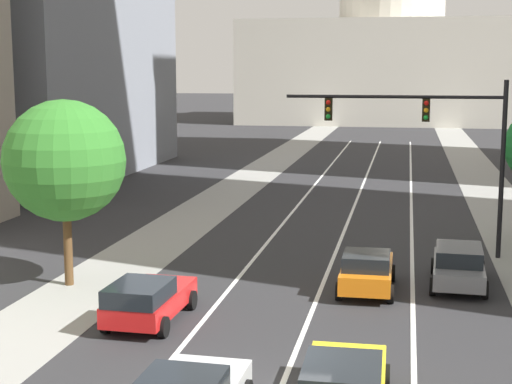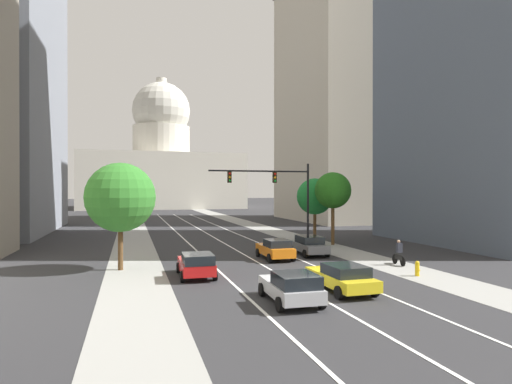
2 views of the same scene
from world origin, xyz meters
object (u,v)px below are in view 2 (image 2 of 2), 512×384
(car_yellow, at_px, (342,277))
(street_tree_near_right, at_px, (315,197))
(street_tree_far_right, at_px, (333,191))
(car_gray, at_px, (309,245))
(car_silver, at_px, (292,287))
(fire_hydrant, at_px, (417,268))
(cyclist, at_px, (399,253))
(street_tree_near_left, at_px, (120,197))
(traffic_signal_mast, at_px, (279,188))
(car_orange, at_px, (275,249))
(car_red, at_px, (196,264))
(capitol_building, at_px, (161,166))

(car_yellow, xyz_separation_m, street_tree_near_right, (7.43, 20.01, 3.72))
(street_tree_far_right, bearing_deg, car_gray, -131.91)
(car_silver, height_order, fire_hydrant, car_silver)
(car_silver, height_order, cyclist, cyclist)
(fire_hydrant, relative_size, street_tree_near_left, 0.13)
(traffic_signal_mast, distance_m, street_tree_near_left, 15.20)
(car_silver, xyz_separation_m, car_orange, (3.28, 11.89, 0.01))
(car_red, bearing_deg, car_orange, -51.54)
(fire_hydrant, bearing_deg, car_silver, -158.57)
(capitol_building, relative_size, street_tree_far_right, 6.39)
(street_tree_near_left, bearing_deg, street_tree_near_right, 30.71)
(car_red, bearing_deg, traffic_signal_mast, -37.37)
(car_yellow, bearing_deg, car_orange, -0.84)
(car_yellow, bearing_deg, cyclist, -52.61)
(car_yellow, distance_m, fire_hydrant, 6.46)
(car_yellow, xyz_separation_m, car_red, (-6.56, 5.47, 0.05))
(cyclist, bearing_deg, car_yellow, 133.52)
(car_gray, height_order, street_tree_near_left, street_tree_near_left)
(capitol_building, xyz_separation_m, car_yellow, (1.64, -107.19, -11.20))
(car_silver, height_order, street_tree_near_left, street_tree_near_left)
(car_silver, height_order, traffic_signal_mast, traffic_signal_mast)
(car_gray, bearing_deg, car_silver, 156.15)
(car_orange, bearing_deg, cyclist, -122.80)
(cyclist, height_order, street_tree_near_right, street_tree_near_right)
(car_silver, relative_size, car_yellow, 0.89)
(car_yellow, height_order, cyclist, cyclist)
(street_tree_near_left, bearing_deg, car_silver, -54.50)
(car_silver, bearing_deg, cyclist, -53.99)
(capitol_building, relative_size, traffic_signal_mast, 4.70)
(capitol_building, distance_m, street_tree_far_right, 91.10)
(street_tree_far_right, bearing_deg, car_red, -141.68)
(street_tree_near_left, relative_size, street_tree_far_right, 1.01)
(car_silver, height_order, car_orange, car_orange)
(car_red, relative_size, fire_hydrant, 4.62)
(fire_hydrant, bearing_deg, car_gray, 106.30)
(capitol_building, height_order, fire_hydrant, capitol_building)
(car_gray, relative_size, fire_hydrant, 4.94)
(cyclist, bearing_deg, street_tree_near_right, 4.67)
(street_tree_near_left, bearing_deg, car_yellow, -40.05)
(car_gray, distance_m, car_yellow, 12.20)
(car_silver, xyz_separation_m, street_tree_near_left, (-7.59, 10.64, 3.88))
(capitol_building, height_order, street_tree_far_right, capitol_building)
(car_gray, relative_size, car_red, 1.07)
(capitol_building, height_order, car_orange, capitol_building)
(capitol_building, xyz_separation_m, street_tree_far_right, (9.48, -90.34, -6.88))
(car_red, xyz_separation_m, cyclist, (13.83, 0.26, 0.07))
(street_tree_far_right, relative_size, street_tree_near_right, 1.08)
(car_gray, distance_m, cyclist, 7.23)
(car_yellow, distance_m, street_tree_near_right, 21.66)
(car_red, distance_m, street_tree_far_right, 18.85)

